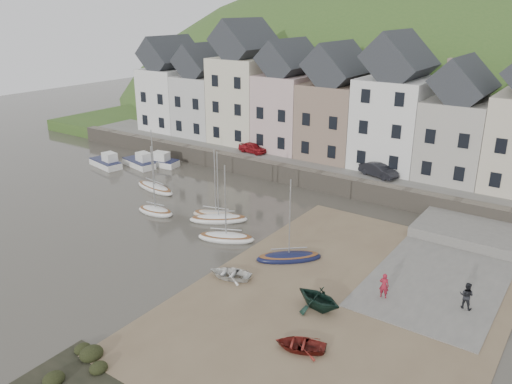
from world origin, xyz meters
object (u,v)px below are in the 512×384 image
Objects in this scene: person_dark at (466,295)px; car_right at (378,170)px; rowboat_green at (319,297)px; rowboat_red at (300,344)px; rowboat_white at (230,273)px; sailboat_0 at (155,188)px; car_left at (252,148)px; person_red at (384,285)px.

car_right is at bearing -49.11° from person_dark.
rowboat_red is (1.05, -3.92, -0.50)m from rowboat_green.
rowboat_red is 1.61× the size of person_dark.
rowboat_red is at bearing 48.58° from rowboat_white.
person_dark is (6.14, 8.94, 0.62)m from rowboat_red.
rowboat_red is at bearing -28.70° from sailboat_0.
rowboat_white is 8.57m from rowboat_red.
sailboat_0 is 19.17m from rowboat_white.
car_left is (-27.22, 16.44, 1.21)m from person_dark.
car_right is (1.48, 21.53, 1.89)m from rowboat_white.
rowboat_white is at bearing -29.58° from sailboat_0.
person_red is at bearing -139.08° from car_right.
rowboat_green is (6.61, 0.07, 0.48)m from rowboat_white.
sailboat_0 is 3.76× the size of person_dark.
car_right reaches higher than rowboat_green.
car_left is 0.85× the size of car_right.
person_red is 29.11m from car_left.
rowboat_white is at bearing -143.59° from car_left.
person_dark is 0.50× the size of car_left.
car_left is (-20.04, 21.46, 1.33)m from rowboat_green.
person_dark is at bearing -8.17° from sailboat_0.
car_left is at bearing 107.45° from car_right.
sailboat_0 is 2.18× the size of rowboat_white.
rowboat_red is 1.65× the size of person_red.
person_dark is 0.43× the size of car_right.
person_dark is 31.83m from car_left.
person_dark is at bearing -116.67° from car_left.
car_right is (14.91, 0.00, 0.08)m from car_left.
rowboat_red is at bearing -148.86° from car_right.
rowboat_white is 21.66m from car_right.
person_red is 0.97× the size of person_dark.
sailboat_0 is 2.12× the size of rowboat_green.
sailboat_0 is at bearing -139.13° from rowboat_red.
sailboat_0 is 3.86× the size of person_red.
car_left reaches higher than rowboat_white.
car_right is at bearing 161.37° from rowboat_white.
car_left is at bearing -44.71° from person_red.
sailboat_0 reaches higher than car_left.
person_red is at bearing 150.84° from rowboat_green.
person_dark is (7.18, 5.02, 0.12)m from rowboat_green.
rowboat_white is at bearing -137.15° from rowboat_red.
rowboat_green is 1.82× the size of person_red.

